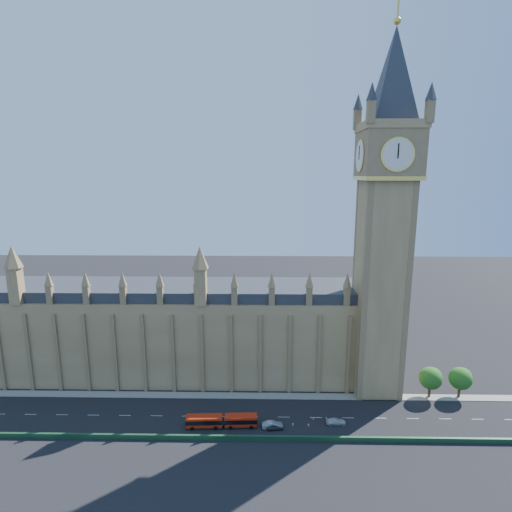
{
  "coord_description": "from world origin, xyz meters",
  "views": [
    {
      "loc": [
        6.62,
        -89.5,
        59.54
      ],
      "look_at": [
        4.84,
        10.0,
        39.04
      ],
      "focal_mm": 28.0,
      "sensor_mm": 36.0,
      "label": 1
    }
  ],
  "objects_px": {
    "car_grey": "(274,426)",
    "car_white": "(336,421)",
    "car_silver": "(272,425)",
    "red_bus": "(222,421)"
  },
  "relations": [
    {
      "from": "car_grey",
      "to": "car_white",
      "type": "xyz_separation_m",
      "value": [
        14.96,
        2.27,
        -0.02
      ]
    },
    {
      "from": "car_white",
      "to": "car_silver",
      "type": "bearing_deg",
      "value": 93.62
    },
    {
      "from": "car_silver",
      "to": "car_grey",
      "type": "bearing_deg",
      "value": -134.63
    },
    {
      "from": "car_grey",
      "to": "car_white",
      "type": "height_order",
      "value": "car_grey"
    },
    {
      "from": "red_bus",
      "to": "car_silver",
      "type": "height_order",
      "value": "red_bus"
    },
    {
      "from": "red_bus",
      "to": "car_white",
      "type": "relative_size",
      "value": 3.59
    },
    {
      "from": "car_grey",
      "to": "red_bus",
      "type": "bearing_deg",
      "value": 79.82
    },
    {
      "from": "car_grey",
      "to": "car_white",
      "type": "bearing_deg",
      "value": -88.31
    },
    {
      "from": "car_grey",
      "to": "car_silver",
      "type": "relative_size",
      "value": 0.84
    },
    {
      "from": "red_bus",
      "to": "car_grey",
      "type": "relative_size",
      "value": 4.11
    }
  ]
}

